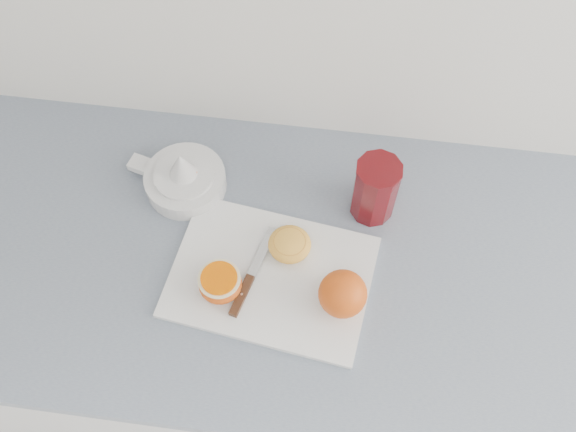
{
  "coord_description": "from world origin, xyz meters",
  "views": [
    {
      "loc": [
        0.03,
        1.19,
        1.95
      ],
      "look_at": [
        -0.05,
        1.75,
        0.96
      ],
      "focal_mm": 40.0,
      "sensor_mm": 36.0,
      "label": 1
    }
  ],
  "objects": [
    {
      "name": "red_tumbler",
      "position": [
        0.1,
        1.82,
        0.95
      ],
      "size": [
        0.08,
        0.08,
        0.14
      ],
      "color": "#600B10",
      "rests_on": "counter"
    },
    {
      "name": "counter",
      "position": [
        -0.01,
        1.7,
        0.45
      ],
      "size": [
        2.59,
        0.64,
        0.89
      ],
      "color": "silver",
      "rests_on": "ground"
    },
    {
      "name": "squeezed_shell",
      "position": [
        -0.04,
        1.71,
        0.92
      ],
      "size": [
        0.08,
        0.08,
        0.03
      ],
      "color": "#F6AC39",
      "rests_on": "cutting_board"
    },
    {
      "name": "half_orange",
      "position": [
        -0.15,
        1.62,
        0.93
      ],
      "size": [
        0.08,
        0.08,
        0.05
      ],
      "color": "#EC4E0D",
      "rests_on": "cutting_board"
    },
    {
      "name": "paring_knife",
      "position": [
        -0.11,
        1.62,
        0.91
      ],
      "size": [
        0.06,
        0.18,
        0.01
      ],
      "color": "#4C311E",
      "rests_on": "cutting_board"
    },
    {
      "name": "citrus_juicer",
      "position": [
        -0.26,
        1.83,
        0.92
      ],
      "size": [
        0.2,
        0.16,
        0.1
      ],
      "color": "white",
      "rests_on": "counter"
    },
    {
      "name": "whole_orange",
      "position": [
        0.06,
        1.62,
        0.94
      ],
      "size": [
        0.08,
        0.08,
        0.08
      ],
      "color": "#EC4E0D",
      "rests_on": "cutting_board"
    },
    {
      "name": "cutting_board",
      "position": [
        -0.07,
        1.66,
        0.9
      ],
      "size": [
        0.38,
        0.3,
        0.01
      ],
      "primitive_type": "cube",
      "rotation": [
        0.0,
        0.0,
        -0.13
      ],
      "color": "white",
      "rests_on": "counter"
    }
  ]
}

